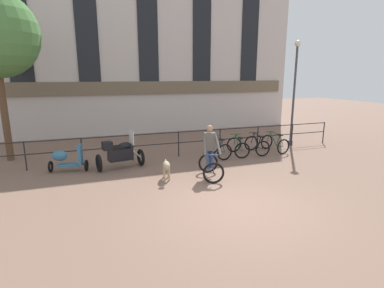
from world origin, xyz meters
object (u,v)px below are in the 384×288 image
object	(u,v)px
parked_bicycle_far_end	(275,144)
parked_bicycle_mid_right	(257,145)
parked_motorcycle	(120,153)
cyclist_with_bike	(210,154)
street_lamp	(294,88)
parked_bicycle_near_lamp	(218,149)
parked_scooter	(67,159)
dog	(166,167)
parked_bicycle_mid_left	(238,147)

from	to	relation	value
parked_bicycle_far_end	parked_bicycle_mid_right	bearing A→B (deg)	-6.85
parked_motorcycle	cyclist_with_bike	bearing A→B (deg)	-134.96
cyclist_with_bike	parked_motorcycle	distance (m)	3.30
street_lamp	parked_bicycle_near_lamp	bearing A→B (deg)	-168.04
parked_bicycle_mid_right	parked_scooter	size ratio (longest dim) A/B	0.87
parked_bicycle_near_lamp	cyclist_with_bike	bearing A→B (deg)	54.76
street_lamp	cyclist_with_bike	bearing A→B (deg)	-151.36
dog	cyclist_with_bike	bearing A→B (deg)	3.38
parked_bicycle_mid_left	parked_bicycle_far_end	size ratio (longest dim) A/B	1.02
parked_motorcycle	parked_bicycle_mid_right	bearing A→B (deg)	-97.85
dog	parked_bicycle_near_lamp	xyz separation A→B (m)	(2.70, 1.92, -0.08)
cyclist_with_bike	parked_bicycle_near_lamp	xyz separation A→B (m)	(1.26, 2.11, -0.41)
parked_bicycle_mid_right	parked_bicycle_mid_left	bearing A→B (deg)	4.56
cyclist_with_bike	parked_scooter	size ratio (longest dim) A/B	1.27
parked_motorcycle	parked_scooter	world-z (taller)	parked_motorcycle
dog	parked_bicycle_far_end	xyz separation A→B (m)	(5.43, 1.92, -0.08)
parked_bicycle_mid_left	parked_motorcycle	bearing A→B (deg)	11.94
parked_bicycle_far_end	street_lamp	world-z (taller)	street_lamp
dog	parked_scooter	bearing A→B (deg)	158.18
parked_bicycle_mid_left	street_lamp	size ratio (longest dim) A/B	0.25
parked_motorcycle	parked_bicycle_mid_right	world-z (taller)	parked_motorcycle
dog	parked_bicycle_mid_right	bearing A→B (deg)	33.88
parked_scooter	cyclist_with_bike	bearing A→B (deg)	-103.03
cyclist_with_bike	parked_bicycle_mid_left	bearing A→B (deg)	58.18
parked_bicycle_far_end	cyclist_with_bike	bearing A→B (deg)	21.03
cyclist_with_bike	parked_bicycle_mid_right	world-z (taller)	cyclist_with_bike
parked_bicycle_near_lamp	parked_bicycle_mid_left	bearing A→B (deg)	175.60
cyclist_with_bike	parked_bicycle_far_end	xyz separation A→B (m)	(3.99, 2.11, -0.41)
cyclist_with_bike	parked_bicycle_far_end	world-z (taller)	cyclist_with_bike
dog	parked_bicycle_mid_left	bearing A→B (deg)	38.89
cyclist_with_bike	dog	distance (m)	1.49
cyclist_with_bike	parked_bicycle_far_end	bearing A→B (deg)	41.83
parked_bicycle_mid_right	parked_bicycle_far_end	size ratio (longest dim) A/B	0.98
cyclist_with_bike	dog	size ratio (longest dim) A/B	1.96
parked_motorcycle	parked_bicycle_mid_right	xyz separation A→B (m)	(5.79, 0.23, -0.20)
parked_motorcycle	parked_bicycle_mid_left	xyz separation A→B (m)	(4.87, 0.23, -0.20)
cyclist_with_bike	parked_scooter	bearing A→B (deg)	168.44
parked_bicycle_near_lamp	street_lamp	xyz separation A→B (m)	(4.26, 0.90, 2.34)
parked_scooter	dog	bearing A→B (deg)	-110.15
cyclist_with_bike	parked_bicycle_near_lamp	world-z (taller)	cyclist_with_bike
parked_bicycle_near_lamp	parked_bicycle_mid_left	size ratio (longest dim) A/B	0.96
cyclist_with_bike	parked_motorcycle	size ratio (longest dim) A/B	0.98
parked_motorcycle	street_lamp	bearing A→B (deg)	-92.28
cyclist_with_bike	parked_bicycle_mid_left	size ratio (longest dim) A/B	1.41
parked_bicycle_mid_right	street_lamp	bearing A→B (deg)	-155.12
parked_bicycle_far_end	dog	bearing A→B (deg)	12.65
cyclist_with_bike	dog	world-z (taller)	cyclist_with_bike
parked_bicycle_near_lamp	parked_bicycle_far_end	world-z (taller)	same
parked_motorcycle	street_lamp	size ratio (longest dim) A/B	0.36
dog	parked_bicycle_near_lamp	size ratio (longest dim) A/B	0.75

